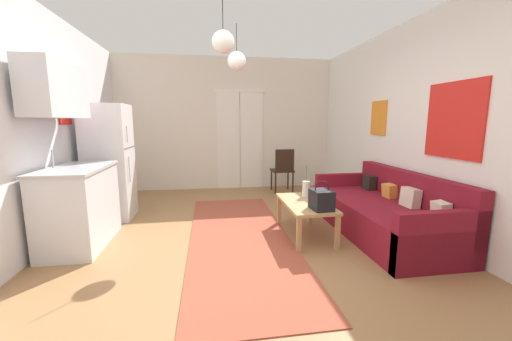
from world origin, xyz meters
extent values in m
cube|color=#996D44|center=(0.00, 0.00, -0.05)|extent=(5.06, 7.36, 0.10)
cube|color=silver|center=(0.00, 3.43, 1.37)|extent=(4.66, 0.10, 2.74)
cube|color=white|center=(0.02, 3.37, 1.01)|extent=(0.48, 0.02, 2.02)
cube|color=white|center=(0.52, 3.37, 1.01)|extent=(0.48, 0.02, 2.02)
cube|color=white|center=(0.27, 3.36, 2.05)|extent=(1.06, 0.03, 0.06)
cube|color=white|center=(2.28, 0.00, 1.37)|extent=(0.10, 6.96, 2.74)
cube|color=red|center=(2.22, -0.13, 1.44)|extent=(0.02, 0.77, 0.82)
cube|color=orange|center=(2.22, 1.34, 1.48)|extent=(0.02, 0.40, 0.52)
cube|color=red|center=(-2.22, 1.23, 1.59)|extent=(0.02, 0.32, 0.40)
cube|color=#9E4733|center=(-0.04, 0.51, 0.01)|extent=(1.21, 3.59, 0.01)
cube|color=maroon|center=(1.74, 0.37, 0.21)|extent=(0.95, 2.16, 0.41)
cube|color=maroon|center=(2.14, 0.37, 0.40)|extent=(0.15, 2.16, 0.79)
cube|color=maroon|center=(1.74, -0.66, 0.30)|extent=(0.95, 0.11, 0.61)
cube|color=maroon|center=(1.74, 1.40, 0.30)|extent=(0.95, 0.11, 0.61)
cube|color=beige|center=(2.00, -0.34, 0.50)|extent=(0.16, 0.20, 0.20)
cube|color=beige|center=(1.98, 0.13, 0.53)|extent=(0.14, 0.24, 0.24)
cube|color=gold|center=(2.00, 0.59, 0.50)|extent=(0.14, 0.18, 0.19)
cube|color=black|center=(1.99, 1.09, 0.52)|extent=(0.13, 0.21, 0.21)
cube|color=tan|center=(0.78, 0.47, 0.41)|extent=(0.53, 1.02, 0.04)
cube|color=tan|center=(0.56, 0.00, 0.20)|extent=(0.05, 0.05, 0.40)
cube|color=tan|center=(1.01, 0.00, 0.20)|extent=(0.05, 0.05, 0.40)
cube|color=tan|center=(0.56, 0.94, 0.20)|extent=(0.05, 0.05, 0.40)
cube|color=tan|center=(1.01, 0.94, 0.20)|extent=(0.05, 0.05, 0.40)
cylinder|color=beige|center=(0.87, 0.72, 0.54)|extent=(0.10, 0.10, 0.21)
cylinder|color=#477F42|center=(0.87, 0.72, 0.75)|extent=(0.01, 0.01, 0.22)
cube|color=black|center=(0.86, 0.13, 0.55)|extent=(0.24, 0.28, 0.23)
torus|color=black|center=(0.86, 0.13, 0.68)|extent=(0.17, 0.01, 0.17)
cube|color=white|center=(-1.84, 1.60, 0.84)|extent=(0.59, 0.61, 1.67)
cube|color=#4C4C51|center=(-1.54, 1.60, 1.05)|extent=(0.01, 0.59, 0.01)
cylinder|color=#B7BABF|center=(-1.53, 1.44, 1.25)|extent=(0.02, 0.02, 0.23)
cylinder|color=#B7BABF|center=(-1.53, 1.44, 0.75)|extent=(0.02, 0.02, 0.37)
cube|color=silver|center=(-1.89, 0.59, 0.44)|extent=(0.57, 1.07, 0.89)
cube|color=#B7BABF|center=(-1.89, 0.59, 0.90)|extent=(0.60, 1.10, 0.03)
cube|color=#999BA0|center=(-1.89, 0.58, 0.86)|extent=(0.36, 0.40, 0.10)
cylinder|color=#B7BABF|center=(-2.12, 0.58, 1.02)|extent=(0.02, 0.02, 0.20)
cube|color=silver|center=(-2.02, 0.59, 1.76)|extent=(0.32, 0.96, 0.59)
cylinder|color=black|center=(1.25, 3.04, 0.21)|extent=(0.03, 0.03, 0.43)
cylinder|color=black|center=(0.89, 3.03, 0.21)|extent=(0.03, 0.03, 0.43)
cylinder|color=black|center=(1.26, 2.70, 0.21)|extent=(0.03, 0.03, 0.43)
cylinder|color=black|center=(0.90, 2.69, 0.21)|extent=(0.03, 0.03, 0.43)
cube|color=black|center=(1.07, 2.86, 0.44)|extent=(0.43, 0.41, 0.04)
cube|color=black|center=(1.08, 2.68, 0.67)|extent=(0.38, 0.04, 0.44)
cylinder|color=black|center=(-0.23, 0.17, 2.54)|extent=(0.01, 0.01, 0.41)
sphere|color=white|center=(-0.23, 0.17, 2.22)|extent=(0.23, 0.23, 0.23)
cylinder|color=black|center=(0.01, 1.28, 2.56)|extent=(0.01, 0.01, 0.36)
sphere|color=white|center=(0.01, 1.28, 2.25)|extent=(0.26, 0.26, 0.26)
camera|label=1|loc=(-0.40, -3.05, 1.43)|focal=21.16mm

